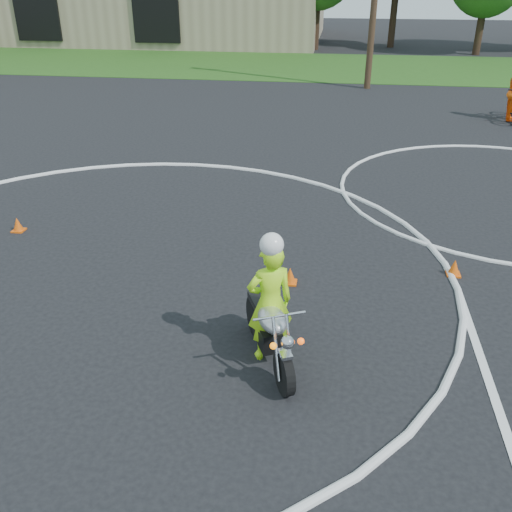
# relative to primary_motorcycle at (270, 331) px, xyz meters

# --- Properties ---
(ground) EXTENTS (120.00, 120.00, 0.00)m
(ground) POSITION_rel_primary_motorcycle_xyz_m (-3.07, -0.63, -0.50)
(ground) COLOR black
(ground) RESTS_ON ground
(grass_strip) EXTENTS (120.00, 10.00, 0.02)m
(grass_strip) POSITION_rel_primary_motorcycle_xyz_m (-3.07, 26.37, -0.49)
(grass_strip) COLOR #1E4714
(grass_strip) RESTS_ON ground
(course_markings) EXTENTS (19.05, 19.05, 0.12)m
(course_markings) POSITION_rel_primary_motorcycle_xyz_m (-0.90, 3.72, -0.49)
(course_markings) COLOR silver
(course_markings) RESTS_ON ground
(primary_motorcycle) EXTENTS (0.97, 1.84, 1.03)m
(primary_motorcycle) POSITION_rel_primary_motorcycle_xyz_m (0.00, 0.00, 0.00)
(primary_motorcycle) COLOR black
(primary_motorcycle) RESTS_ON ground
(rider_primary_grp) EXTENTS (0.75, 0.64, 1.92)m
(rider_primary_grp) POSITION_rel_primary_motorcycle_xyz_m (-0.02, 0.13, 0.42)
(rider_primary_grp) COLOR #B4FF1A
(rider_primary_grp) RESTS_ON ground
(traffic_cones) EXTENTS (21.26, 8.81, 0.30)m
(traffic_cones) POSITION_rel_primary_motorcycle_xyz_m (1.27, 1.03, -0.37)
(traffic_cones) COLOR #EC580C
(traffic_cones) RESTS_ON ground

